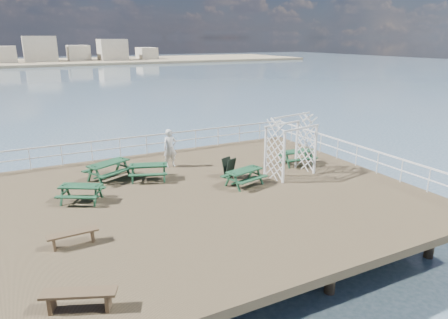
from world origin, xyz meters
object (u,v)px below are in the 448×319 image
Objects in this scene: picnic_table_b at (148,169)px; picnic_table_a at (109,167)px; flat_bench_near at (73,235)px; picnic_table_e at (244,174)px; flat_bench_far at (79,296)px; person at (170,148)px; trellis_arbor at (291,149)px; picnic_table_c at (297,154)px; picnic_table_d at (81,190)px.

picnic_table_a is at bearing 170.58° from picnic_table_b.
picnic_table_a is at bearing 66.04° from flat_bench_near.
picnic_table_a is at bearing 131.95° from picnic_table_e.
picnic_table_a is 9.41m from flat_bench_far.
picnic_table_b is at bearing -141.18° from person.
flat_bench_far is 11.15m from person.
flat_bench_near is at bearing -177.37° from picnic_table_e.
picnic_table_c is at bearing 31.04° from trellis_arbor.
picnic_table_d is at bearing 162.23° from trellis_arbor.
flat_bench_near is 8.26m from person.
flat_bench_far is (-11.62, -6.97, -0.14)m from picnic_table_c.
picnic_table_a is at bearing 146.09° from trellis_arbor.
flat_bench_far is (-2.56, -9.05, -0.21)m from picnic_table_a.
flat_bench_near is at bearing -138.22° from picnic_table_a.
person is at bearing 81.99° from flat_bench_far.
picnic_table_d is 1.31× the size of flat_bench_near.
picnic_table_d is at bearing 104.36° from flat_bench_far.
person reaches higher than picnic_table_d.
picnic_table_a is 1.23× the size of person.
picnic_table_e is at bearing -154.44° from picnic_table_c.
trellis_arbor is at bearing 52.16° from flat_bench_far.
picnic_table_a reaches higher than picnic_table_c.
picnic_table_c is (9.06, -2.08, -0.06)m from picnic_table_a.
person is at bearing 102.50° from picnic_table_e.
picnic_table_a reaches higher than flat_bench_far.
picnic_table_d is (-10.59, -0.09, -0.02)m from picnic_table_c.
picnic_table_b is at bearing -55.17° from picnic_table_a.
trellis_arbor reaches higher than picnic_table_c.
picnic_table_d is 6.79m from picnic_table_e.
picnic_table_d is 1.14× the size of flat_bench_far.
picnic_table_c is 0.94× the size of picnic_table_e.
flat_bench_far is (-1.03, -6.88, -0.12)m from picnic_table_d.
flat_bench_near is (-7.41, -2.20, -0.19)m from picnic_table_e.
person reaches higher than flat_bench_far.
trellis_arbor is (10.30, 5.78, 0.90)m from flat_bench_far.
picnic_table_c is 0.89× the size of picnic_table_d.
picnic_table_c is 1.93m from trellis_arbor.
picnic_table_a is at bearing -173.82° from person.
person is at bearing 129.51° from trellis_arbor.
picnic_table_c is at bearing 10.25° from picnic_table_b.
picnic_table_a is 2.66m from picnic_table_d.
picnic_table_e is 7.74m from flat_bench_near.
picnic_table_a is at bearing 97.07° from flat_bench_far.
picnic_table_a is 1.32× the size of flat_bench_far.
trellis_arbor is (6.14, -2.39, 0.76)m from picnic_table_b.
picnic_table_e is 4.48m from person.
picnic_table_e is 0.67× the size of trellis_arbor.
person is at bearing 162.16° from picnic_table_c.
picnic_table_a is 3.22m from person.
picnic_table_c is 1.17× the size of flat_bench_near.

